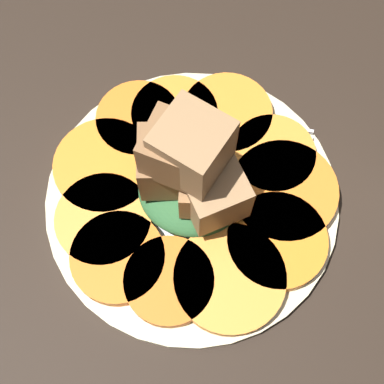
{
  "coord_description": "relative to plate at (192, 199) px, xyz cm",
  "views": [
    {
      "loc": [
        -2.51,
        16.63,
        46.36
      ],
      "look_at": [
        0.0,
        0.0,
        4.1
      ],
      "focal_mm": 50.0,
      "sensor_mm": 36.0,
      "label": 1
    }
  ],
  "objects": [
    {
      "name": "carrot_slice_7",
      "position": [
        -6.48,
        -4.7,
        1.21
      ],
      "size": [
        7.49,
        7.49,
        1.26
      ],
      "primitive_type": "cylinder",
      "color": "orange",
      "rests_on": "plate"
    },
    {
      "name": "carrot_slice_6",
      "position": [
        -7.74,
        -1.37,
        1.21
      ],
      "size": [
        9.3,
        9.3,
        1.26
      ],
      "primitive_type": "cylinder",
      "color": "orange",
      "rests_on": "plate"
    },
    {
      "name": "center_pile",
      "position": [
        0.08,
        0.16,
        5.55
      ],
      "size": [
        9.68,
        8.49,
        11.95
      ],
      "color": "#2D6033",
      "rests_on": "plate"
    },
    {
      "name": "carrot_slice_3",
      "position": [
        0.7,
        7.78,
        1.21
      ],
      "size": [
        7.31,
        7.31,
        1.26
      ],
      "primitive_type": "cylinder",
      "color": "orange",
      "rests_on": "plate"
    },
    {
      "name": "fork",
      "position": [
        -1.21,
        -6.93,
        0.78
      ],
      "size": [
        18.52,
        2.43,
        0.4
      ],
      "rotation": [
        0.0,
        0.0,
        -0.02
      ],
      "color": "silver",
      "rests_on": "plate"
    },
    {
      "name": "plate",
      "position": [
        0.0,
        0.0,
        0.0
      ],
      "size": [
        25.53,
        25.53,
        1.05
      ],
      "color": "beige",
      "rests_on": "table_slab"
    },
    {
      "name": "carrot_slice_2",
      "position": [
        5.15,
        6.5,
        1.21
      ],
      "size": [
        7.78,
        7.78,
        1.26
      ],
      "primitive_type": "cylinder",
      "color": "orange",
      "rests_on": "plate"
    },
    {
      "name": "carrot_slice_1",
      "position": [
        7.0,
        3.46,
        1.21
      ],
      "size": [
        8.12,
        8.12,
        1.26
      ],
      "primitive_type": "cylinder",
      "color": "orange",
      "rests_on": "plate"
    },
    {
      "name": "carrot_slice_8",
      "position": [
        -1.99,
        -8.18,
        1.21
      ],
      "size": [
        8.19,
        8.19,
        1.26
      ],
      "primitive_type": "cylinder",
      "color": "orange",
      "rests_on": "plate"
    },
    {
      "name": "carrot_slice_4",
      "position": [
        -4.1,
        6.82,
        1.21
      ],
      "size": [
        9.1,
        9.1,
        1.26
      ],
      "primitive_type": "cylinder",
      "color": "orange",
      "rests_on": "plate"
    },
    {
      "name": "table_slab",
      "position": [
        0.0,
        0.0,
        -1.52
      ],
      "size": [
        120.0,
        120.0,
        2.0
      ],
      "primitive_type": "cube",
      "color": "black",
      "rests_on": "ground"
    },
    {
      "name": "carrot_slice_0",
      "position": [
        7.91,
        -1.41,
        1.21
      ],
      "size": [
        8.96,
        8.96,
        1.26
      ],
      "primitive_type": "cylinder",
      "color": "orange",
      "rests_on": "plate"
    },
    {
      "name": "carrot_slice_10",
      "position": [
        5.88,
        -6.4,
        1.21
      ],
      "size": [
        7.64,
        7.64,
        1.26
      ],
      "primitive_type": "cylinder",
      "color": "orange",
      "rests_on": "plate"
    },
    {
      "name": "carrot_slice_9",
      "position": [
        2.7,
        -7.35,
        1.21
      ],
      "size": [
        7.86,
        7.86,
        1.26
      ],
      "primitive_type": "cylinder",
      "color": "orange",
      "rests_on": "plate"
    },
    {
      "name": "carrot_slice_5",
      "position": [
        -7.58,
        3.13,
        1.21
      ],
      "size": [
        8.35,
        8.35,
        1.26
      ],
      "primitive_type": "cylinder",
      "color": "orange",
      "rests_on": "plate"
    }
  ]
}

